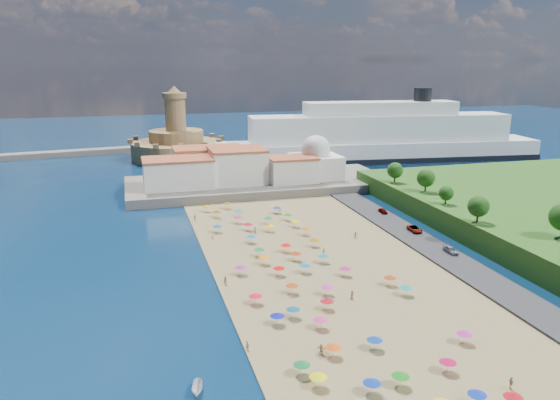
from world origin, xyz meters
name	(u,v)px	position (x,y,z in m)	size (l,w,h in m)	color
ground	(293,264)	(0.00, 0.00, 0.00)	(700.00, 700.00, 0.00)	#071938
terrace	(259,184)	(10.00, 73.00, 1.50)	(90.00, 36.00, 3.00)	#59544C
jetty	(185,169)	(-12.00, 108.00, 1.20)	(18.00, 70.00, 2.40)	#59544C
waterfront_buildings	(221,167)	(-3.05, 73.64, 7.88)	(57.00, 29.00, 11.00)	silver
domed_building	(316,161)	(30.00, 71.00, 8.97)	(16.00, 16.00, 15.00)	silver
fortress	(177,144)	(-12.00, 138.00, 6.68)	(40.00, 40.00, 32.40)	#937049
cruise_ship	(379,139)	(73.95, 111.58, 9.31)	(145.32, 36.67, 31.43)	black
beach_parasols	(305,274)	(-1.06, -11.05, 2.15)	(30.65, 117.36, 2.20)	gray
beachgoers	(293,263)	(-0.77, -2.10, 1.13)	(38.67, 92.30, 1.90)	tan
parked_cars	(435,241)	(36.00, 1.86, 1.39)	(2.77, 76.69, 1.45)	gray
hillside_trees	(520,215)	(49.08, -10.01, 10.12)	(15.84, 106.45, 7.73)	#382314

